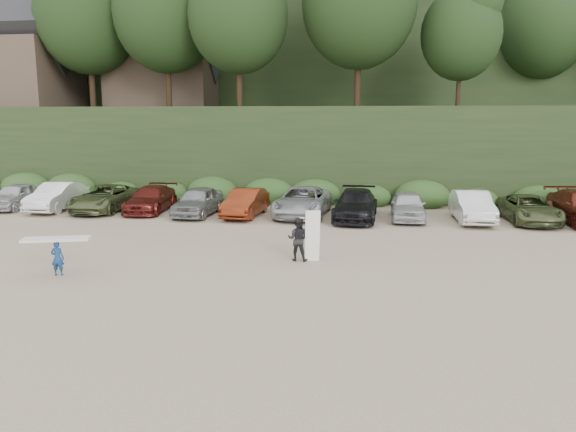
# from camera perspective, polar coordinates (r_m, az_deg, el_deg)

# --- Properties ---
(ground) EXTENTS (120.00, 120.00, 0.00)m
(ground) POSITION_cam_1_polar(r_m,az_deg,el_deg) (21.02, -4.20, -4.84)
(ground) COLOR tan
(ground) RESTS_ON ground
(hillside_backdrop) EXTENTS (90.00, 41.50, 28.00)m
(hillside_backdrop) POSITION_cam_1_polar(r_m,az_deg,el_deg) (56.21, 3.93, 16.08)
(hillside_backdrop) COLOR black
(hillside_backdrop) RESTS_ON ground
(parked_cars) EXTENTS (36.44, 6.26, 1.65)m
(parked_cars) POSITION_cam_1_polar(r_m,az_deg,el_deg) (30.41, 2.10, 1.34)
(parked_cars) COLOR #B8B7BC
(parked_cars) RESTS_ON ground
(child_surfer) EXTENTS (2.29, 1.25, 1.33)m
(child_surfer) POSITION_cam_1_polar(r_m,az_deg,el_deg) (20.82, -22.43, -3.19)
(child_surfer) COLOR navy
(child_surfer) RESTS_ON ground
(adult_surfer) EXTENTS (1.29, 0.70, 1.97)m
(adult_surfer) POSITION_cam_1_polar(r_m,az_deg,el_deg) (21.22, 1.15, -2.32)
(adult_surfer) COLOR black
(adult_surfer) RESTS_ON ground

